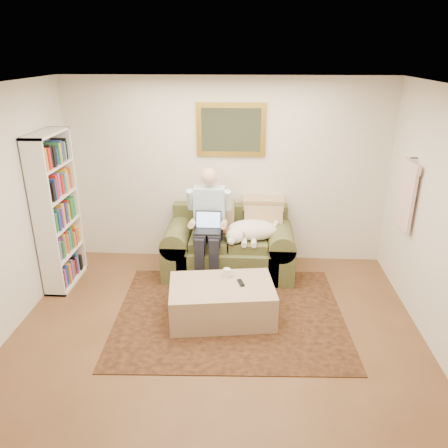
# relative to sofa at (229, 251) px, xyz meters

# --- Properties ---
(room_shell) EXTENTS (4.51, 5.00, 2.61)m
(room_shell) POSITION_rel_sofa_xyz_m (-0.07, -1.67, 1.00)
(room_shell) COLOR brown
(room_shell) RESTS_ON ground
(rug) EXTENTS (2.72, 2.22, 0.01)m
(rug) POSITION_rel_sofa_xyz_m (0.06, -1.08, -0.30)
(rug) COLOR black
(rug) RESTS_ON room_shell
(sofa) EXTENTS (1.75, 0.89, 1.05)m
(sofa) POSITION_rel_sofa_xyz_m (0.00, 0.00, 0.00)
(sofa) COLOR brown
(sofa) RESTS_ON room_shell
(seated_man) EXTENTS (0.58, 0.83, 1.48)m
(seated_man) POSITION_rel_sofa_xyz_m (-0.26, -0.16, 0.44)
(seated_man) COLOR #8CC6D8
(seated_man) RESTS_ON sofa
(laptop) EXTENTS (0.34, 0.27, 0.25)m
(laptop) POSITION_rel_sofa_xyz_m (-0.26, -0.23, 0.47)
(laptop) COLOR black
(laptop) RESTS_ON seated_man
(sleeping_dog) EXTENTS (0.72, 0.45, 0.27)m
(sleeping_dog) POSITION_rel_sofa_xyz_m (0.31, -0.09, 0.37)
(sleeping_dog) COLOR white
(sleeping_dog) RESTS_ON sofa
(ottoman) EXTENTS (1.27, 0.90, 0.43)m
(ottoman) POSITION_rel_sofa_xyz_m (-0.03, -1.15, -0.09)
(ottoman) COLOR tan
(ottoman) RESTS_ON room_shell
(coffee_mug) EXTENTS (0.08, 0.08, 0.10)m
(coffee_mug) POSITION_rel_sofa_xyz_m (0.02, -0.95, 0.18)
(coffee_mug) COLOR white
(coffee_mug) RESTS_ON ottoman
(tv_remote) EXTENTS (0.09, 0.16, 0.02)m
(tv_remote) POSITION_rel_sofa_xyz_m (0.19, -1.10, 0.14)
(tv_remote) COLOR black
(tv_remote) RESTS_ON ottoman
(bookshelf) EXTENTS (0.28, 0.80, 2.00)m
(bookshelf) POSITION_rel_sofa_xyz_m (-2.17, -0.42, 0.70)
(bookshelf) COLOR white
(bookshelf) RESTS_ON room_shell
(wall_mirror) EXTENTS (0.94, 0.04, 0.72)m
(wall_mirror) POSITION_rel_sofa_xyz_m (-0.00, 0.45, 1.60)
(wall_mirror) COLOR gold
(wall_mirror) RESTS_ON room_shell
(hanging_shirt) EXTENTS (0.06, 0.52, 0.90)m
(hanging_shirt) POSITION_rel_sofa_xyz_m (2.12, -0.42, 1.05)
(hanging_shirt) COLOR beige
(hanging_shirt) RESTS_ON room_shell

